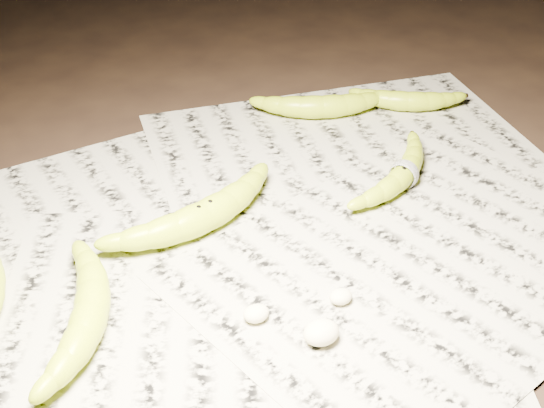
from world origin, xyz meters
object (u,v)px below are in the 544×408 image
banana_upper_a (322,105)px  banana_upper_b (408,99)px  banana_center (204,214)px  banana_taped (404,172)px  banana_left_b (90,310)px

banana_upper_a → banana_upper_b: bearing=4.3°
banana_center → banana_upper_a: 0.34m
banana_center → banana_taped: 0.28m
banana_taped → banana_upper_a: 0.22m
banana_upper_a → banana_center: bearing=-124.2°
banana_left_b → banana_center: size_ratio=0.89×
banana_center → banana_upper_b: size_ratio=1.45×
banana_left_b → banana_upper_b: banana_left_b is taller
banana_upper_b → banana_upper_a: bearing=-164.9°
banana_center → banana_taped: size_ratio=1.19×
banana_left_b → banana_center: 0.20m
banana_taped → banana_upper_b: same height
banana_upper_a → banana_left_b: bearing=-125.4°
banana_upper_a → banana_taped: bearing=-67.8°
banana_left_b → banana_upper_a: size_ratio=1.07×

